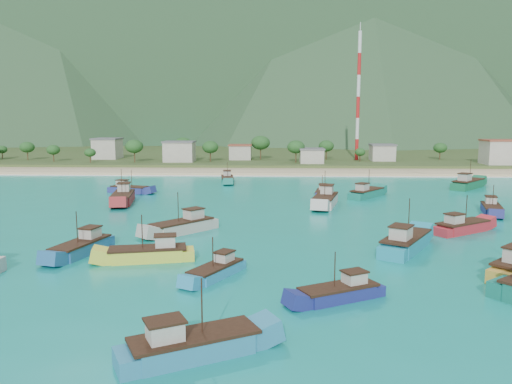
{
  "coord_description": "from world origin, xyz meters",
  "views": [
    {
      "loc": [
        4.05,
        -74.99,
        16.92
      ],
      "look_at": [
        0.52,
        18.0,
        3.0
      ],
      "focal_mm": 35.0,
      "sensor_mm": 36.0,
      "label": 1
    }
  ],
  "objects_px": {
    "boat_19": "(183,227)",
    "boat_20": "(150,255)",
    "boat_25": "(340,294)",
    "boat_27": "(227,180)",
    "radio_tower": "(358,97)",
    "boat_1": "(406,244)",
    "boat_6": "(322,194)",
    "boat_9": "(82,248)",
    "boat_10": "(325,201)",
    "boat_13": "(217,272)",
    "boat_5": "(367,194)",
    "boat_21": "(468,184)",
    "boat_0": "(123,198)",
    "boat_23": "(491,210)",
    "boat_3": "(129,190)",
    "boat_16": "(462,228)",
    "boat_17": "(192,348)"
  },
  "relations": [
    {
      "from": "boat_10",
      "to": "boat_9",
      "type": "bearing_deg",
      "value": 60.07
    },
    {
      "from": "boat_27",
      "to": "boat_13",
      "type": "bearing_deg",
      "value": 87.28
    },
    {
      "from": "boat_17",
      "to": "boat_25",
      "type": "relative_size",
      "value": 1.2
    },
    {
      "from": "radio_tower",
      "to": "boat_20",
      "type": "height_order",
      "value": "radio_tower"
    },
    {
      "from": "boat_16",
      "to": "boat_5",
      "type": "bearing_deg",
      "value": 160.11
    },
    {
      "from": "boat_17",
      "to": "boat_19",
      "type": "height_order",
      "value": "boat_19"
    },
    {
      "from": "boat_9",
      "to": "boat_25",
      "type": "relative_size",
      "value": 1.19
    },
    {
      "from": "boat_19",
      "to": "boat_16",
      "type": "bearing_deg",
      "value": -136.47
    },
    {
      "from": "boat_0",
      "to": "boat_17",
      "type": "distance_m",
      "value": 68.62
    },
    {
      "from": "boat_1",
      "to": "boat_27",
      "type": "bearing_deg",
      "value": 144.93
    },
    {
      "from": "boat_25",
      "to": "boat_20",
      "type": "bearing_deg",
      "value": 32.31
    },
    {
      "from": "boat_25",
      "to": "boat_27",
      "type": "xyz_separation_m",
      "value": [
        -18.65,
        84.42,
        0.15
      ]
    },
    {
      "from": "boat_0",
      "to": "boat_10",
      "type": "bearing_deg",
      "value": 167.54
    },
    {
      "from": "boat_5",
      "to": "boat_1",
      "type": "bearing_deg",
      "value": -55.59
    },
    {
      "from": "boat_10",
      "to": "boat_25",
      "type": "bearing_deg",
      "value": 99.48
    },
    {
      "from": "boat_6",
      "to": "boat_13",
      "type": "distance_m",
      "value": 57.47
    },
    {
      "from": "boat_13",
      "to": "boat_5",
      "type": "bearing_deg",
      "value": -86.85
    },
    {
      "from": "boat_3",
      "to": "boat_16",
      "type": "relative_size",
      "value": 1.0
    },
    {
      "from": "boat_10",
      "to": "boat_20",
      "type": "relative_size",
      "value": 1.22
    },
    {
      "from": "boat_19",
      "to": "boat_10",
      "type": "bearing_deg",
      "value": -93.3
    },
    {
      "from": "radio_tower",
      "to": "boat_13",
      "type": "bearing_deg",
      "value": -105.3
    },
    {
      "from": "boat_3",
      "to": "boat_17",
      "type": "xyz_separation_m",
      "value": [
        27.21,
        -77.49,
        0.07
      ]
    },
    {
      "from": "boat_10",
      "to": "boat_27",
      "type": "xyz_separation_m",
      "value": [
        -22.26,
        33.86,
        -0.26
      ]
    },
    {
      "from": "boat_10",
      "to": "boat_21",
      "type": "distance_m",
      "value": 44.8
    },
    {
      "from": "boat_0",
      "to": "boat_13",
      "type": "relative_size",
      "value": 1.52
    },
    {
      "from": "boat_25",
      "to": "boat_27",
      "type": "relative_size",
      "value": 0.85
    },
    {
      "from": "boat_5",
      "to": "boat_6",
      "type": "distance_m",
      "value": 9.45
    },
    {
      "from": "boat_3",
      "to": "boat_5",
      "type": "relative_size",
      "value": 0.97
    },
    {
      "from": "boat_9",
      "to": "boat_23",
      "type": "xyz_separation_m",
      "value": [
        62.79,
        29.01,
        -0.06
      ]
    },
    {
      "from": "boat_19",
      "to": "boat_20",
      "type": "xyz_separation_m",
      "value": [
        -1.28,
        -14.94,
        -0.09
      ]
    },
    {
      "from": "boat_19",
      "to": "boat_23",
      "type": "relative_size",
      "value": 1.05
    },
    {
      "from": "boat_16",
      "to": "boat_17",
      "type": "distance_m",
      "value": 52.54
    },
    {
      "from": "radio_tower",
      "to": "boat_16",
      "type": "height_order",
      "value": "radio_tower"
    },
    {
      "from": "boat_6",
      "to": "radio_tower",
      "type": "bearing_deg",
      "value": -94.94
    },
    {
      "from": "boat_1",
      "to": "boat_9",
      "type": "bearing_deg",
      "value": -144.51
    },
    {
      "from": "boat_0",
      "to": "boat_6",
      "type": "xyz_separation_m",
      "value": [
        40.62,
        9.21,
        -0.38
      ]
    },
    {
      "from": "boat_10",
      "to": "boat_23",
      "type": "height_order",
      "value": "boat_10"
    },
    {
      "from": "boat_21",
      "to": "boat_27",
      "type": "relative_size",
      "value": 1.14
    },
    {
      "from": "boat_9",
      "to": "boat_21",
      "type": "relative_size",
      "value": 0.89
    },
    {
      "from": "boat_19",
      "to": "boat_21",
      "type": "distance_m",
      "value": 77.68
    },
    {
      "from": "boat_3",
      "to": "boat_19",
      "type": "relative_size",
      "value": 0.97
    },
    {
      "from": "boat_0",
      "to": "boat_3",
      "type": "height_order",
      "value": "boat_0"
    },
    {
      "from": "boat_13",
      "to": "boat_25",
      "type": "bearing_deg",
      "value": -178.92
    },
    {
      "from": "boat_3",
      "to": "boat_13",
      "type": "bearing_deg",
      "value": 41.44
    },
    {
      "from": "boat_1",
      "to": "boat_25",
      "type": "xyz_separation_m",
      "value": [
        -10.66,
        -17.92,
        -0.36
      ]
    },
    {
      "from": "boat_9",
      "to": "boat_23",
      "type": "height_order",
      "value": "boat_9"
    },
    {
      "from": "boat_23",
      "to": "boat_3",
      "type": "bearing_deg",
      "value": -0.9
    },
    {
      "from": "boat_13",
      "to": "boat_16",
      "type": "height_order",
      "value": "boat_16"
    },
    {
      "from": "boat_10",
      "to": "boat_27",
      "type": "height_order",
      "value": "boat_10"
    },
    {
      "from": "boat_1",
      "to": "boat_6",
      "type": "bearing_deg",
      "value": 129.75
    }
  ]
}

